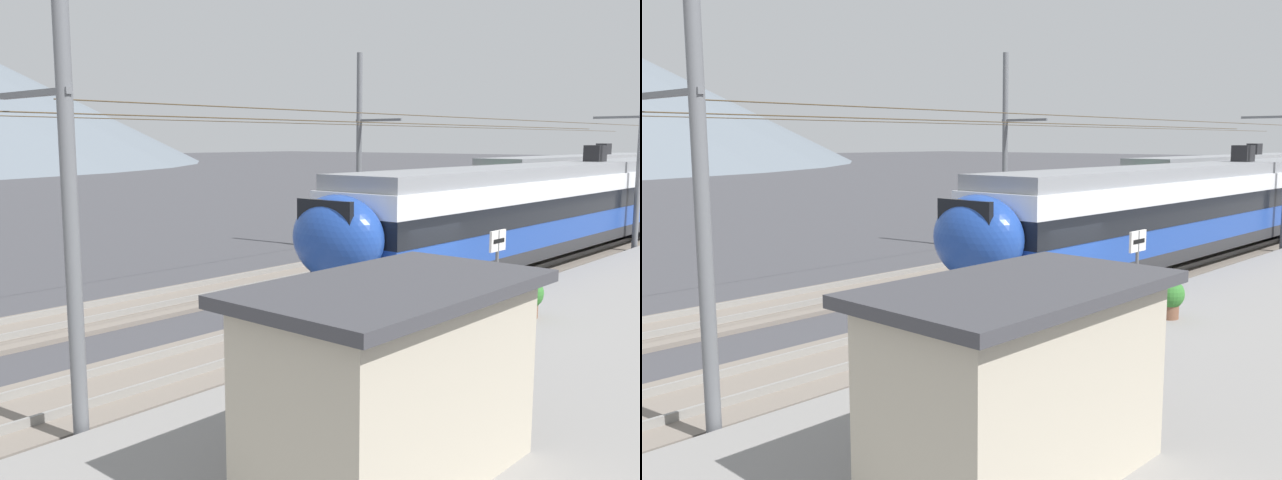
% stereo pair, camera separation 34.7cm
% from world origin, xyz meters
% --- Properties ---
extents(ground_plane, '(400.00, 400.00, 0.00)m').
position_xyz_m(ground_plane, '(0.00, 0.00, 0.00)').
color(ground_plane, '#424247').
extents(platform_slab, '(120.00, 8.97, 0.36)m').
position_xyz_m(platform_slab, '(0.00, -5.44, 0.18)').
color(platform_slab, gray).
rests_on(platform_slab, ground).
extents(track_near, '(120.00, 3.00, 0.28)m').
position_xyz_m(track_near, '(0.00, 1.15, 0.07)').
color(track_near, slate).
rests_on(track_near, ground).
extents(track_far, '(120.00, 3.00, 0.28)m').
position_xyz_m(track_far, '(0.00, 6.45, 0.07)').
color(track_far, slate).
rests_on(track_far, ground).
extents(train_near_platform, '(27.07, 2.98, 4.27)m').
position_xyz_m(train_near_platform, '(10.47, 1.15, 2.23)').
color(train_near_platform, '#2D2D30').
rests_on(train_near_platform, track_near).
extents(train_far_track, '(23.70, 2.97, 4.27)m').
position_xyz_m(train_far_track, '(26.47, 6.45, 2.22)').
color(train_far_track, '#2D2D30').
rests_on(train_far_track, track_far).
extents(catenary_mast_west, '(49.39, 2.17, 8.07)m').
position_xyz_m(catenary_mast_west, '(-10.62, -0.58, 4.16)').
color(catenary_mast_west, slate).
rests_on(catenary_mast_west, ground).
extents(catenary_mast_far_side, '(49.39, 2.33, 8.40)m').
position_xyz_m(catenary_mast_far_side, '(7.68, 8.32, 4.32)').
color(catenary_mast_far_side, slate).
rests_on(catenary_mast_far_side, ground).
extents(platform_sign, '(0.70, 0.08, 2.28)m').
position_xyz_m(platform_sign, '(-0.72, -2.53, 2.04)').
color(platform_sign, '#59595B').
rests_on(platform_sign, platform_slab).
extents(passenger_walking, '(0.53, 0.22, 1.69)m').
position_xyz_m(passenger_walking, '(-4.67, -2.39, 1.31)').
color(passenger_walking, '#383842').
rests_on(passenger_walking, platform_slab).
extents(handbag_beside_passenger, '(0.32, 0.18, 0.40)m').
position_xyz_m(handbag_beside_passenger, '(-4.21, -2.35, 0.50)').
color(handbag_beside_passenger, '#472D1E').
rests_on(handbag_beside_passenger, platform_slab).
extents(handbag_near_sign, '(0.32, 0.18, 0.42)m').
position_xyz_m(handbag_near_sign, '(-0.86, -2.52, 0.51)').
color(handbag_near_sign, maroon).
rests_on(handbag_near_sign, platform_slab).
extents(potted_plant_platform_edge, '(0.77, 0.77, 1.00)m').
position_xyz_m(potted_plant_platform_edge, '(0.38, -2.84, 0.93)').
color(potted_plant_platform_edge, brown).
rests_on(potted_plant_platform_edge, platform_slab).
extents(platform_shelter, '(4.32, 2.43, 2.64)m').
position_xyz_m(platform_shelter, '(-8.76, -5.32, 1.71)').
color(platform_shelter, '#B7AD99').
rests_on(platform_shelter, platform_slab).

